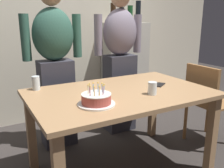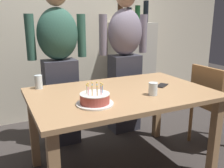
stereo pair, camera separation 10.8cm
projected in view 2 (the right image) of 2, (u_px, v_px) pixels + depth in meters
name	position (u px, v px, depth m)	size (l,w,h in m)	color
back_wall	(67.00, 21.00, 3.27)	(5.20, 0.10, 2.60)	beige
dining_table	(122.00, 103.00, 2.09)	(1.50, 0.96, 0.74)	#A37A51
birthday_cake	(95.00, 99.00, 1.75)	(0.27, 0.27, 0.15)	white
water_glass_near	(153.00, 89.00, 1.96)	(0.07, 0.07, 0.10)	silver
water_glass_far	(39.00, 82.00, 2.14)	(0.07, 0.07, 0.12)	silver
cell_phone	(162.00, 85.00, 2.24)	(0.14, 0.07, 0.01)	black
person_man_bearded	(59.00, 64.00, 2.54)	(0.61, 0.27, 1.66)	#33333D
person_woman_cardigan	(125.00, 59.00, 2.86)	(0.61, 0.27, 1.66)	#33333D
dining_chair	(212.00, 100.00, 2.53)	(0.42, 0.42, 0.87)	olive
shelf_cabinet	(132.00, 66.00, 3.61)	(0.64, 0.30, 1.57)	beige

